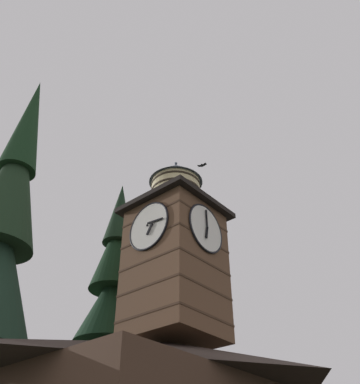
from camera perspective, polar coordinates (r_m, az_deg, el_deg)
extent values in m
pyramid|color=#2D231E|center=(19.32, -1.32, -21.89)|extent=(14.14, 9.59, 2.12)
cube|color=brown|center=(20.78, -0.63, -10.48)|extent=(3.67, 3.67, 6.37)
cube|color=#432E20|center=(19.87, -0.68, -16.81)|extent=(3.71, 3.71, 0.10)
cube|color=#432E20|center=(20.29, -0.66, -13.62)|extent=(3.71, 3.71, 0.10)
cube|color=#432E20|center=(20.76, -0.63, -10.56)|extent=(3.71, 3.71, 0.10)
cube|color=#432E20|center=(21.29, -0.61, -7.64)|extent=(3.71, 3.71, 0.10)
cube|color=#432E20|center=(21.88, -0.59, -4.88)|extent=(3.71, 3.71, 0.10)
cylinder|color=white|center=(20.53, 3.33, -4.74)|extent=(2.36, 0.10, 2.36)
torus|color=black|center=(20.52, 3.39, -4.72)|extent=(2.46, 0.10, 2.46)
cube|color=black|center=(20.29, 3.49, -5.29)|extent=(0.22, 0.04, 0.60)
cube|color=black|center=(20.72, 3.48, -3.49)|extent=(0.11, 0.04, 0.97)
sphere|color=black|center=(20.47, 3.58, -4.64)|extent=(0.10, 0.10, 0.10)
cylinder|color=white|center=(20.37, -4.06, -4.45)|extent=(0.10, 2.36, 2.36)
torus|color=black|center=(20.36, -4.11, -4.42)|extent=(0.10, 2.46, 2.46)
cube|color=black|center=(20.09, -3.97, -4.80)|extent=(0.04, 0.41, 0.56)
cube|color=black|center=(20.05, -3.26, -3.74)|extent=(0.04, 0.97, 0.19)
sphere|color=black|center=(20.30, -4.28, -4.32)|extent=(0.10, 0.10, 0.10)
cube|color=black|center=(22.38, -0.58, -2.78)|extent=(4.37, 4.37, 0.25)
cylinder|color=beige|center=(22.95, -0.56, -0.62)|extent=(2.56, 2.56, 1.80)
cylinder|color=#2D2319|center=(22.57, -0.57, -2.03)|extent=(2.62, 2.62, 0.10)
cylinder|color=#2D2319|center=(22.82, -0.57, -1.08)|extent=(2.62, 2.62, 0.10)
cylinder|color=#2D2319|center=(23.08, -0.56, -0.16)|extent=(2.62, 2.62, 0.10)
cylinder|color=#2D2319|center=(23.34, -0.55, 0.74)|extent=(2.62, 2.62, 0.10)
cone|color=#384251|center=(23.85, -0.54, 2.37)|extent=(2.86, 2.86, 1.23)
sphere|color=#424C5B|center=(24.29, -0.53, 3.71)|extent=(0.16, 0.16, 0.16)
cone|color=black|center=(22.99, -9.51, -20.50)|extent=(4.42, 4.42, 4.20)
cone|color=black|center=(23.80, -8.88, -14.32)|extent=(3.52, 3.52, 3.92)
cone|color=black|center=(25.07, -8.24, -7.68)|extent=(2.61, 2.61, 4.55)
cone|color=black|center=(26.35, -7.77, -2.73)|extent=(1.71, 1.71, 4.09)
cone|color=#1D321D|center=(21.86, -20.89, 0.96)|extent=(3.15, 3.15, 6.76)
cone|color=#17321B|center=(24.26, -18.96, 8.43)|extent=(1.83, 1.83, 6.31)
ellipsoid|color=black|center=(31.91, 2.88, 3.47)|extent=(0.32, 0.23, 0.16)
cube|color=black|center=(31.96, 2.60, 3.39)|extent=(0.28, 0.37, 0.14)
cube|color=black|center=(31.86, 3.15, 3.56)|extent=(0.28, 0.37, 0.14)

